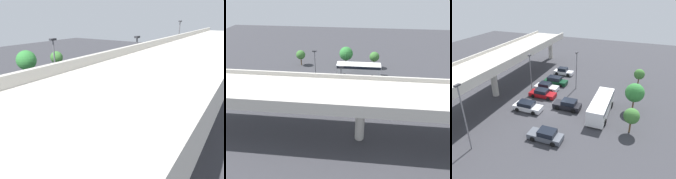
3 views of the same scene
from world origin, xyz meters
The scene contains 16 objects.
ground_plane centered at (0.00, 0.00, 0.00)m, with size 103.86×103.86×0.00m, color #38383D.
highway_overpass centered at (0.00, 11.75, 6.07)m, with size 49.60×7.46×7.24m.
parked_car_0 centered at (-8.21, -2.28, 0.71)m, with size 2.13×4.58×1.52m.
parked_car_1 centered at (-2.55, 3.68, 0.72)m, with size 2.13×4.68×1.50m.
parked_car_2 centered at (0.24, -2.15, 0.75)m, with size 2.24×4.43×1.59m.
parked_car_3 centered at (2.58, 3.55, 0.67)m, with size 2.19×4.78×1.44m.
parked_car_4 centered at (5.35, 4.13, 0.69)m, with size 2.21×4.51×1.46m.
parked_car_5 centered at (8.53, 3.58, 0.76)m, with size 2.16×4.65×1.61m.
parked_car_6 centered at (14.03, 3.99, 0.73)m, with size 1.97×4.31×1.61m.
shuttle_bus centered at (0.68, -7.48, 1.55)m, with size 8.84×2.83×2.58m.
lamp_post_near_aisle centered at (-13.13, 5.52, 5.05)m, with size 0.70×0.35×8.70m.
lamp_post_mid_lot centered at (8.15, -0.95, 4.31)m, with size 0.70×0.35×7.28m.
lamp_post_by_overpass centered at (2.97, 5.91, 4.41)m, with size 0.70×0.35×7.46m.
tree_front_left centered at (-2.60, -12.21, 2.57)m, with size 2.14×2.14×3.66m.
tree_front_centre centered at (3.59, -12.02, 3.13)m, with size 2.96×2.96×4.62m.
tree_front_right centered at (13.87, -12.10, 2.42)m, with size 2.06×2.06×3.47m.
Camera 3 is at (-28.69, -12.76, 18.21)m, focal length 35.00 mm.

